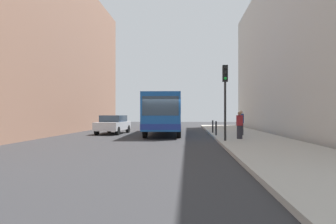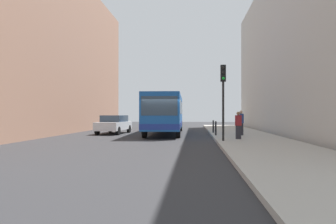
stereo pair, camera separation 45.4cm
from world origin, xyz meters
The scene contains 11 objects.
ground_plane centered at (0.00, 0.00, 0.00)m, with size 80.00×80.00×0.00m, color #2D2D30.
sidewalk centered at (5.40, 0.00, 0.07)m, with size 4.40×40.00×0.15m, color #ADA89E.
building_left centered at (-11.50, 4.00, 6.88)m, with size 7.00×32.00×13.77m, color #936B56.
building_right centered at (11.50, 4.00, 6.57)m, with size 7.00×32.00×13.15m, color #BCB7AD.
bus centered at (-0.30, 4.70, 1.73)m, with size 2.79×11.08×3.00m.
car_beside_bus centered at (-4.46, 4.61, 0.78)m, with size 2.07×4.50×1.48m.
traffic_light centered at (3.55, -2.87, 3.01)m, with size 0.28×0.33×4.10m.
bollard_near centered at (3.45, 1.37, 0.62)m, with size 0.11×0.11×0.95m, color black.
bollard_mid centered at (3.45, 4.11, 0.62)m, with size 0.11×0.11×0.95m, color black.
pedestrian_near_signal centered at (4.54, -1.57, 0.94)m, with size 0.38×0.38×1.59m.
pedestrian_mid_sidewalk centered at (5.16, 1.56, 0.99)m, with size 0.38×0.38×1.68m.
Camera 1 is at (1.53, -19.48, 1.62)m, focal length 32.48 mm.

